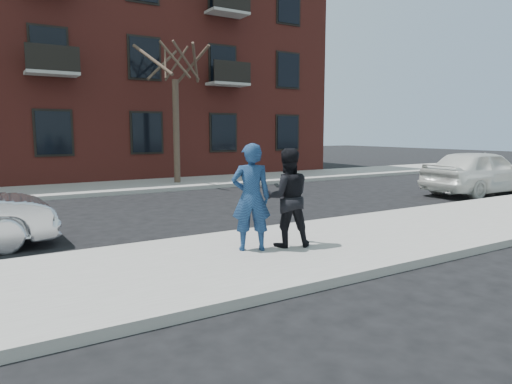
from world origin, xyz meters
TOP-DOWN VIEW (x-y plane):
  - ground at (0.00, 0.00)m, footprint 100.00×100.00m
  - near_sidewalk at (0.00, -0.25)m, footprint 50.00×3.50m
  - near_curb at (0.00, 1.55)m, footprint 50.00×0.10m
  - far_sidewalk at (0.00, 11.25)m, footprint 50.00×3.50m
  - far_curb at (0.00, 9.45)m, footprint 50.00×0.10m
  - apartment_building at (2.00, 18.00)m, footprint 24.30×10.30m
  - street_tree at (4.50, 11.00)m, footprint 3.60×3.60m
  - white_car at (12.86, 2.90)m, footprint 4.80×2.06m
  - man_hoodie at (1.50, -0.01)m, footprint 0.82×0.71m
  - man_peacoat at (2.21, -0.11)m, footprint 1.07×0.96m

SIDE VIEW (x-z plane):
  - ground at x=0.00m, z-range 0.00..0.00m
  - near_sidewalk at x=0.00m, z-range 0.00..0.15m
  - near_curb at x=0.00m, z-range 0.00..0.15m
  - far_sidewalk at x=0.00m, z-range 0.00..0.15m
  - far_curb at x=0.00m, z-range 0.00..0.15m
  - white_car at x=12.86m, z-range 0.00..1.62m
  - man_peacoat at x=2.21m, z-range 0.15..1.95m
  - man_hoodie at x=1.50m, z-range 0.15..2.05m
  - street_tree at x=4.50m, z-range 2.12..8.92m
  - apartment_building at x=2.00m, z-range 0.01..12.31m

